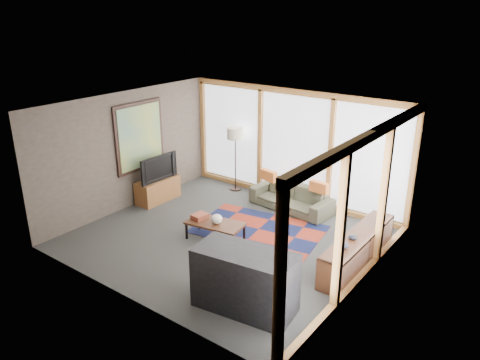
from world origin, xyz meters
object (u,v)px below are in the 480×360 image
Objects in this scene: coffee_table at (215,231)px; tv_console at (158,190)px; bar_counter at (245,280)px; floor_lamp at (235,159)px; bookshelf at (358,250)px; television at (156,167)px; sofa at (291,197)px.

tv_console is (-2.31, 0.71, 0.08)m from coffee_table.
tv_console is 0.71× the size of bar_counter.
bar_counter is (3.02, -3.75, -0.31)m from floor_lamp.
floor_lamp is 1.99m from tv_console.
bookshelf is at bearing 0.80° from tv_console.
coffee_table is 0.73× the size of bar_counter.
television is at bearing -178.84° from bookshelf.
sofa is 1.25× the size of bar_counter.
sofa is 0.81× the size of bookshelf.
tv_console is 4.59m from bar_counter.
sofa is 2.19m from coffee_table.
bar_counter is (4.06, -2.13, 0.21)m from tv_console.
television reaches higher than coffee_table.
floor_lamp reaches higher than tv_console.
bar_counter reaches higher than bookshelf.
television is (-2.72, -1.46, 0.56)m from sofa.
sofa is 1.79m from floor_lamp.
floor_lamp is 1.43× the size of coffee_table.
tv_console is (-2.74, -1.43, -0.01)m from sofa.
floor_lamp reaches higher than bar_counter.
television is at bearing -121.70° from floor_lamp.
coffee_table is at bearing -104.39° from television.
coffee_table is (1.27, -2.33, -0.61)m from floor_lamp.
bookshelf is 4.91m from television.
bookshelf is at bearing -21.89° from floor_lamp.
tv_console is at bearing 144.48° from bar_counter.
floor_lamp reaches higher than coffee_table.
floor_lamp is at bearing 158.11° from bookshelf.
coffee_table is at bearing -95.96° from sofa.
sofa is at bearing 102.52° from bar_counter.
coffee_table is 2.27m from bar_counter.
sofa is 1.76× the size of tv_console.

